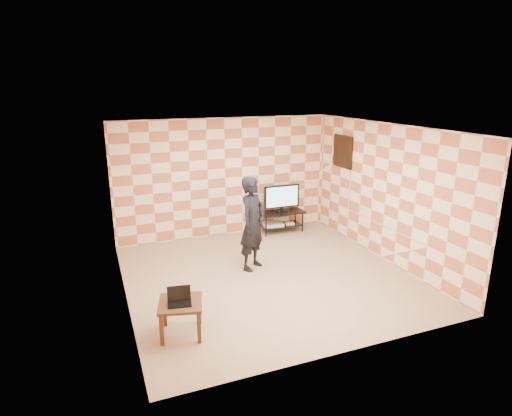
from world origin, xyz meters
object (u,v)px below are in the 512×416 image
object	(u,v)px
tv_stand	(281,217)
side_table	(181,308)
person	(253,224)
tv	(282,197)

from	to	relation	value
tv_stand	side_table	distance (m)	4.66
tv_stand	side_table	bearing A→B (deg)	-132.33
side_table	person	world-z (taller)	person
tv_stand	person	world-z (taller)	person
tv_stand	person	bearing A→B (deg)	-129.19
side_table	tv	bearing A→B (deg)	47.65
tv_stand	side_table	size ratio (longest dim) A/B	1.48
tv_stand	side_table	world-z (taller)	same
tv_stand	side_table	xyz separation A→B (m)	(-3.14, -3.45, 0.04)
tv	side_table	world-z (taller)	tv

